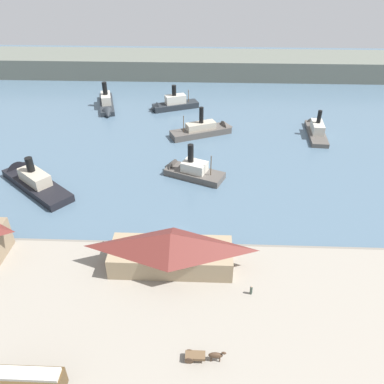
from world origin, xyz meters
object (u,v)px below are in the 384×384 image
object	(u,v)px
mooring_post_center_east	(104,244)
ferry_outer_harbor	(316,128)
horse_cart	(203,356)
ferry_departing_north	(188,170)
ferry_shed_central_terminal	(171,250)
pedestrian_by_tram	(251,290)
ferry_mid_harbor	(107,104)
ferry_near_quay	(30,179)
street_tram	(20,381)
ferry_moored_east	(171,104)
ferry_approaching_west	(207,129)

from	to	relation	value
mooring_post_center_east	ferry_outer_harbor	distance (m)	76.35
horse_cart	ferry_departing_north	xyz separation A→B (m)	(-4.62, 51.55, -0.65)
ferry_outer_harbor	ferry_shed_central_terminal	bearing A→B (deg)	-122.85
mooring_post_center_east	ferry_departing_north	size ratio (longest dim) A/B	0.05
pedestrian_by_tram	ferry_outer_harbor	xyz separation A→B (m)	(25.41, 66.38, -0.67)
pedestrian_by_tram	mooring_post_center_east	size ratio (longest dim) A/B	1.94
horse_cart	ferry_mid_harbor	world-z (taller)	ferry_mid_harbor
mooring_post_center_east	ferry_mid_harbor	bearing A→B (deg)	102.29
ferry_near_quay	horse_cart	bearing A→B (deg)	-47.21
mooring_post_center_east	ferry_mid_harbor	xyz separation A→B (m)	(-15.84, 72.71, -0.07)
pedestrian_by_tram	ferry_departing_north	size ratio (longest dim) A/B	0.10
street_tram	ferry_mid_harbor	xyz separation A→B (m)	(-12.18, 101.12, -2.17)
horse_cart	pedestrian_by_tram	world-z (taller)	horse_cart
ferry_shed_central_terminal	ferry_mid_harbor	world-z (taller)	ferry_mid_harbor
horse_cart	ferry_moored_east	distance (m)	96.85
mooring_post_center_east	ferry_approaching_west	xyz separation A→B (m)	(19.15, 53.28, -0.19)
ferry_departing_north	ferry_near_quay	xyz separation A→B (m)	(-37.87, -5.65, -0.03)
ferry_near_quay	ferry_outer_harbor	bearing A→B (deg)	23.39
pedestrian_by_tram	ferry_shed_central_terminal	bearing A→B (deg)	156.01
ferry_near_quay	ferry_departing_north	bearing A→B (deg)	8.48
mooring_post_center_east	ferry_outer_harbor	world-z (taller)	ferry_outer_harbor
ferry_moored_east	ferry_mid_harbor	world-z (taller)	ferry_mid_harbor
ferry_mid_harbor	ferry_shed_central_terminal	bearing A→B (deg)	-69.37
ferry_approaching_west	ferry_mid_harbor	distance (m)	40.02
ferry_departing_north	ferry_moored_east	bearing A→B (deg)	100.08
ferry_approaching_west	ferry_departing_north	size ratio (longest dim) A/B	1.21
ferry_shed_central_terminal	pedestrian_by_tram	size ratio (longest dim) A/B	12.44
ferry_outer_harbor	ferry_mid_harbor	world-z (taller)	ferry_mid_harbor
ferry_approaching_west	street_tram	bearing A→B (deg)	-105.60
mooring_post_center_east	ferry_approaching_west	size ratio (longest dim) A/B	0.04
ferry_moored_east	street_tram	bearing A→B (deg)	-95.82
horse_cart	ferry_mid_harbor	bearing A→B (deg)	110.13
ferry_approaching_west	ferry_mid_harbor	bearing A→B (deg)	150.95
ferry_shed_central_terminal	ferry_moored_east	distance (m)	78.15
ferry_outer_harbor	ferry_mid_harbor	bearing A→B (deg)	165.94
ferry_approaching_west	ferry_moored_east	world-z (taller)	ferry_approaching_west
mooring_post_center_east	ferry_outer_harbor	size ratio (longest dim) A/B	0.05
street_tram	horse_cart	xyz separation A→B (m)	(22.88, 5.48, -1.62)
ferry_departing_north	ferry_near_quay	world-z (taller)	ferry_departing_north
ferry_approaching_west	ferry_near_quay	distance (m)	52.12
ferry_shed_central_terminal	pedestrian_by_tram	bearing A→B (deg)	-23.99
horse_cart	street_tram	bearing A→B (deg)	-166.52
ferry_shed_central_terminal	horse_cart	bearing A→B (deg)	-72.00
ferry_shed_central_terminal	street_tram	size ratio (longest dim) A/B	1.97
ferry_departing_north	ferry_outer_harbor	distance (m)	46.36
mooring_post_center_east	ferry_mid_harbor	distance (m)	74.41
pedestrian_by_tram	ferry_mid_harbor	xyz separation A→B (m)	(-42.70, 83.44, -0.42)
horse_cart	ferry_mid_harbor	distance (m)	101.86
ferry_near_quay	ferry_mid_harbor	world-z (taller)	ferry_mid_harbor
pedestrian_by_tram	mooring_post_center_east	xyz separation A→B (m)	(-26.86, 10.73, -0.34)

